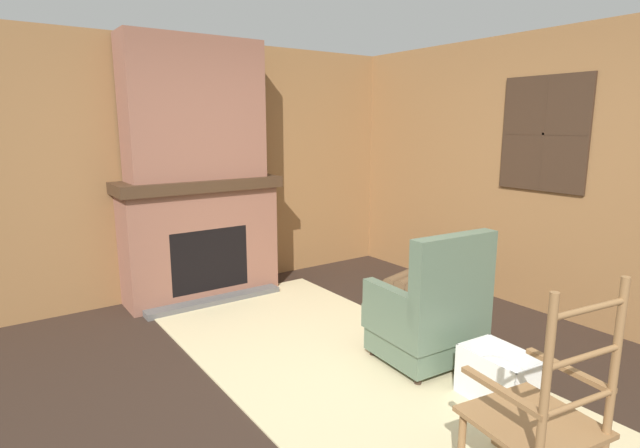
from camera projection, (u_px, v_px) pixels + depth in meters
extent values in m
plane|color=#2D2119|center=(329.00, 385.00, 3.42)|extent=(14.00, 14.00, 0.00)
cube|color=olive|center=(188.00, 169.00, 5.16)|extent=(0.06, 5.50, 2.59)
cube|color=olive|center=(548.00, 175.00, 4.56)|extent=(5.50, 0.06, 2.59)
cube|color=#382619|center=(544.00, 134.00, 4.51)|extent=(0.84, 0.02, 1.03)
cube|color=silver|center=(545.00, 134.00, 4.51)|extent=(0.80, 0.01, 0.99)
cube|color=#382619|center=(544.00, 134.00, 4.51)|extent=(0.02, 0.02, 0.99)
cube|color=#382619|center=(544.00, 134.00, 4.51)|extent=(0.80, 0.02, 0.02)
cube|color=brown|center=(201.00, 244.00, 5.10)|extent=(0.45, 1.53, 1.11)
cube|color=black|center=(209.00, 259.00, 4.97)|extent=(0.08, 0.80, 0.62)
cube|color=#565451|center=(215.00, 301.00, 4.96)|extent=(0.16, 1.38, 0.06)
cube|color=#3D2819|center=(198.00, 184.00, 4.98)|extent=(0.55, 1.63, 0.11)
cube|color=brown|center=(195.00, 109.00, 4.83)|extent=(0.40, 1.35, 1.35)
cube|color=#C6B789|center=(340.00, 362.00, 3.73)|extent=(3.75, 1.77, 0.01)
cube|color=#516651|center=(424.00, 338.00, 3.74)|extent=(0.65, 0.71, 0.24)
cube|color=#516651|center=(425.00, 319.00, 3.71)|extent=(0.68, 0.75, 0.18)
cube|color=#516651|center=(453.00, 278.00, 3.42)|extent=(0.17, 0.71, 0.60)
cube|color=#516651|center=(392.00, 302.00, 3.54)|extent=(0.58, 0.13, 0.20)
cube|color=#516651|center=(454.00, 287.00, 3.85)|extent=(0.58, 0.13, 0.20)
cylinder|color=#332319|center=(373.00, 352.00, 3.84)|extent=(0.05, 0.05, 0.06)
cylinder|color=#332319|center=(428.00, 336.00, 4.13)|extent=(0.05, 0.05, 0.06)
cylinder|color=#332319|center=(418.00, 381.00, 3.42)|extent=(0.05, 0.05, 0.06)
cylinder|color=#332319|center=(475.00, 361.00, 3.70)|extent=(0.05, 0.05, 0.06)
cylinder|color=olive|center=(461.00, 448.00, 2.40)|extent=(0.04, 0.04, 0.38)
cylinder|color=olive|center=(524.00, 424.00, 2.58)|extent=(0.04, 0.04, 0.38)
cube|color=olive|center=(532.00, 422.00, 2.26)|extent=(0.56, 0.57, 0.02)
cylinder|color=olive|center=(546.00, 382.00, 1.92)|extent=(0.04, 0.04, 0.73)
cylinder|color=olive|center=(616.00, 360.00, 2.10)|extent=(0.04, 0.04, 0.73)
cylinder|color=olive|center=(579.00, 403.00, 2.04)|extent=(0.09, 0.41, 0.03)
cylinder|color=olive|center=(584.00, 357.00, 2.00)|extent=(0.09, 0.41, 0.03)
cylinder|color=olive|center=(589.00, 309.00, 1.96)|extent=(0.09, 0.41, 0.03)
cube|color=olive|center=(501.00, 391.00, 2.13)|extent=(0.45, 0.10, 0.02)
cube|color=olive|center=(568.00, 369.00, 2.32)|extent=(0.45, 0.10, 0.02)
cylinder|color=brown|center=(399.00, 290.00, 5.19)|extent=(0.23, 0.44, 0.13)
cylinder|color=brown|center=(410.00, 292.00, 5.11)|extent=(0.23, 0.44, 0.13)
cylinder|color=brown|center=(421.00, 295.00, 5.02)|extent=(0.23, 0.44, 0.13)
cylinder|color=brown|center=(399.00, 279.00, 5.17)|extent=(0.23, 0.44, 0.13)
cylinder|color=brown|center=(410.00, 282.00, 5.08)|extent=(0.23, 0.44, 0.13)
cylinder|color=brown|center=(421.00, 285.00, 5.00)|extent=(0.23, 0.44, 0.13)
cube|color=white|center=(498.00, 401.00, 3.21)|extent=(0.49, 0.35, 0.01)
cube|color=white|center=(531.00, 394.00, 2.99)|extent=(0.03, 0.32, 0.34)
cube|color=white|center=(472.00, 363.00, 3.37)|extent=(0.03, 0.32, 0.34)
cube|color=white|center=(515.00, 371.00, 3.26)|extent=(0.47, 0.05, 0.34)
cube|color=white|center=(483.00, 384.00, 3.10)|extent=(0.47, 0.05, 0.34)
ellipsoid|color=white|center=(500.00, 375.00, 3.18)|extent=(0.39, 0.28, 0.21)
ellipsoid|color=#99B29E|center=(135.00, 177.00, 4.66)|extent=(0.11, 0.11, 0.11)
cylinder|color=white|center=(134.00, 160.00, 4.63)|extent=(0.06, 0.06, 0.20)
cube|color=gray|center=(211.00, 170.00, 5.08)|extent=(0.14, 0.23, 0.15)
cube|color=silver|center=(214.00, 170.00, 5.02)|extent=(0.01, 0.04, 0.02)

